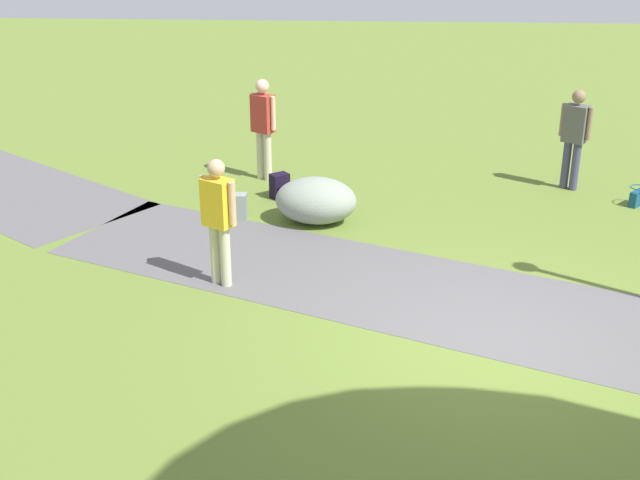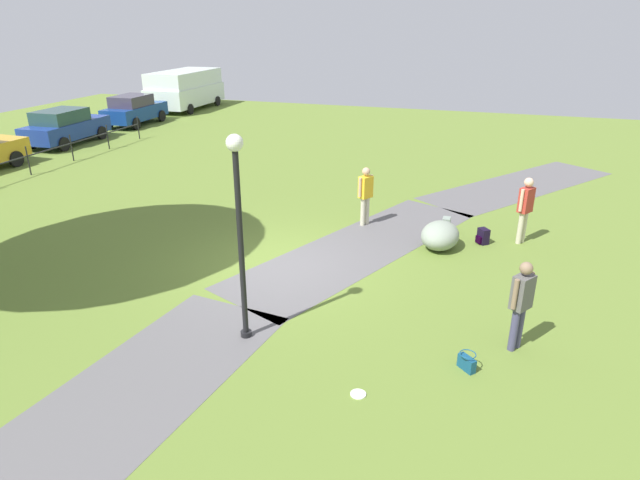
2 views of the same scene
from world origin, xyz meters
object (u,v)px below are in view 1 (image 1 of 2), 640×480
Objects in this scene: lawn_boulder at (316,200)px; spare_backpack_on_lawn at (280,186)px; passerby_on_path at (218,214)px; backpack_by_boulder at (238,207)px; woman_with_handbag at (575,133)px; man_near_boulder at (263,122)px; handbag_on_grass at (637,197)px.

lawn_boulder is 1.21m from spare_backpack_on_lawn.
passerby_on_path is 2.34m from backpack_by_boulder.
woman_with_handbag reaches higher than passerby_on_path.
man_near_boulder is 1.05× the size of passerby_on_path.
man_near_boulder is at bearing -8.89° from handbag_on_grass.
lawn_boulder is at bearing -115.70° from passerby_on_path.
man_near_boulder is 1.27m from spare_backpack_on_lawn.
passerby_on_path reaches higher than handbag_on_grass.
woman_with_handbag is 1.01× the size of passerby_on_path.
passerby_on_path is at bearing 64.30° from lawn_boulder.
lawn_boulder is at bearing 177.42° from backpack_by_boulder.
lawn_boulder is at bearing 23.22° from woman_with_handbag.
man_near_boulder reaches higher than backpack_by_boulder.
man_near_boulder is at bearing -2.11° from woman_with_handbag.
lawn_boulder reaches higher than backpack_by_boulder.
handbag_on_grass is 6.21m from backpack_by_boulder.
lawn_boulder is at bearing 11.35° from handbag_on_grass.
spare_backpack_on_lawn is at bearing -119.12° from backpack_by_boulder.
backpack_by_boulder is 1.00× the size of spare_backpack_on_lawn.
handbag_on_grass is 0.96× the size of backpack_by_boulder.
backpack_by_boulder is 1.10m from spare_backpack_on_lawn.
handbag_on_grass is (-0.90, 0.75, -0.81)m from woman_with_handbag.
lawn_boulder is 2.27m from man_near_boulder.
man_near_boulder is (1.00, -1.93, 0.66)m from lawn_boulder.
backpack_by_boulder is at bearing -2.58° from lawn_boulder.
handbag_on_grass is at bearing 179.83° from spare_backpack_on_lawn.
man_near_boulder is at bearing -62.51° from lawn_boulder.
lawn_boulder is at bearing 122.34° from spare_backpack_on_lawn.
passerby_on_path reaches higher than lawn_boulder.
woman_with_handbag reaches higher than spare_backpack_on_lawn.
backpack_by_boulder is at bearing 84.76° from man_near_boulder.
woman_with_handbag is at bearing 177.89° from man_near_boulder.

